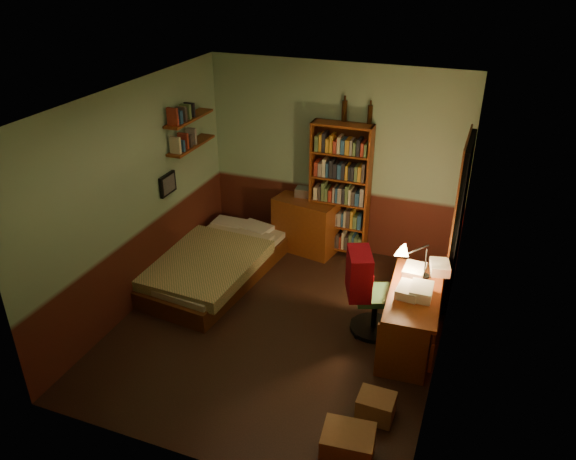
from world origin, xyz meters
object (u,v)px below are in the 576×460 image
(mini_stereo, at_px, (304,192))
(desk, at_px, (412,318))
(cardboard_box_a, at_px, (348,446))
(bookshelf, at_px, (340,191))
(cardboard_box_b, at_px, (376,406))
(dresser, at_px, (305,225))
(bed, at_px, (213,255))
(desk_lamp, at_px, (427,253))
(office_chair, at_px, (376,297))

(mini_stereo, distance_m, desk, 2.54)
(desk, bearing_deg, mini_stereo, 133.52)
(cardboard_box_a, bearing_deg, bookshelf, 107.74)
(cardboard_box_b, bearing_deg, bookshelf, 112.97)
(dresser, bearing_deg, desk, -31.06)
(cardboard_box_a, xyz_separation_m, cardboard_box_b, (0.11, 0.57, -0.04))
(bed, bearing_deg, desk_lamp, 2.50)
(dresser, xyz_separation_m, desk_lamp, (1.79, -1.26, 0.59))
(desk, xyz_separation_m, cardboard_box_b, (-0.11, -1.17, -0.22))
(dresser, xyz_separation_m, cardboard_box_a, (1.54, -3.32, -0.22))
(bed, bearing_deg, mini_stereo, 62.75)
(mini_stereo, xyz_separation_m, cardboard_box_b, (1.72, -2.87, -0.71))
(desk, distance_m, cardboard_box_b, 1.20)
(bookshelf, bearing_deg, office_chair, -60.98)
(bed, xyz_separation_m, desk_lamp, (2.67, -0.16, 0.66))
(bookshelf, distance_m, desk_lamp, 1.90)
(dresser, height_order, office_chair, office_chair)
(office_chair, relative_size, cardboard_box_a, 2.06)
(desk, distance_m, office_chair, 0.44)
(desk, distance_m, cardboard_box_a, 1.77)
(bed, height_order, bookshelf, bookshelf)
(office_chair, bearing_deg, bookshelf, 98.01)
(dresser, height_order, desk_lamp, desk_lamp)
(bookshelf, height_order, cardboard_box_b, bookshelf)
(office_chair, height_order, cardboard_box_b, office_chair)
(bed, distance_m, desk_lamp, 2.75)
(mini_stereo, bearing_deg, cardboard_box_a, -69.85)
(bookshelf, distance_m, office_chair, 1.87)
(bed, height_order, office_chair, office_chair)
(dresser, height_order, mini_stereo, mini_stereo)
(cardboard_box_a, relative_size, cardboard_box_b, 1.29)
(cardboard_box_a, height_order, cardboard_box_b, cardboard_box_a)
(mini_stereo, distance_m, office_chair, 2.17)
(mini_stereo, bearing_deg, desk_lamp, -41.50)
(bed, relative_size, cardboard_box_b, 6.34)
(mini_stereo, xyz_separation_m, bookshelf, (0.52, -0.04, 0.11))
(desk, height_order, office_chair, office_chair)
(desk_lamp, height_order, office_chair, desk_lamp)
(mini_stereo, relative_size, cardboard_box_a, 0.52)
(mini_stereo, bearing_deg, bookshelf, -9.29)
(bed, relative_size, dresser, 2.45)
(cardboard_box_a, distance_m, cardboard_box_b, 0.59)
(mini_stereo, relative_size, desk_lamp, 0.38)
(dresser, xyz_separation_m, cardboard_box_b, (1.65, -2.75, -0.27))
(bed, relative_size, desk_lamp, 3.58)
(desk_lamp, xyz_separation_m, cardboard_box_b, (-0.14, -1.49, -0.86))
(mini_stereo, distance_m, cardboard_box_b, 3.42)
(desk, relative_size, desk_lamp, 2.16)
(dresser, distance_m, bookshelf, 0.71)
(desk_lamp, bearing_deg, bookshelf, 112.93)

